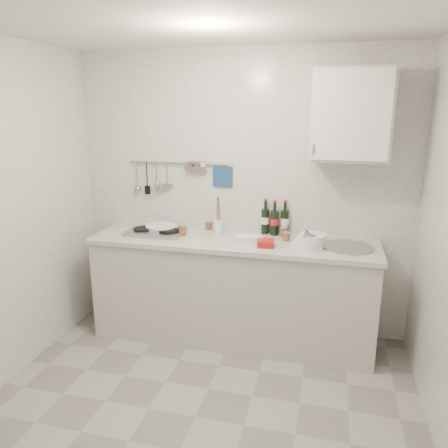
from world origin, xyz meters
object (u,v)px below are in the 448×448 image
(wall_cabinet, at_px, (351,115))
(utensil_crock, at_px, (218,225))
(wine_bottles, at_px, (275,217))
(plate_stack_hob, at_px, (160,228))
(plate_stack_sink, at_px, (310,241))

(wall_cabinet, relative_size, utensil_crock, 2.08)
(wine_bottles, bearing_deg, utensil_crock, -169.51)
(wall_cabinet, bearing_deg, plate_stack_hob, -178.61)
(plate_stack_hob, distance_m, plate_stack_sink, 1.35)
(wall_cabinet, distance_m, wine_bottles, 1.05)
(utensil_crock, bearing_deg, plate_stack_sink, -13.86)
(wall_cabinet, relative_size, plate_stack_sink, 2.45)
(plate_stack_hob, height_order, plate_stack_sink, plate_stack_sink)
(plate_stack_sink, distance_m, wine_bottles, 0.45)
(wine_bottles, bearing_deg, plate_stack_hob, -171.16)
(utensil_crock, bearing_deg, plate_stack_hob, -172.70)
(wall_cabinet, xyz_separation_m, wine_bottles, (-0.58, 0.12, -0.87))
(wall_cabinet, xyz_separation_m, plate_stack_sink, (-0.25, -0.17, -0.98))
(plate_stack_hob, relative_size, wine_bottles, 1.01)
(wall_cabinet, bearing_deg, utensil_crock, 178.45)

